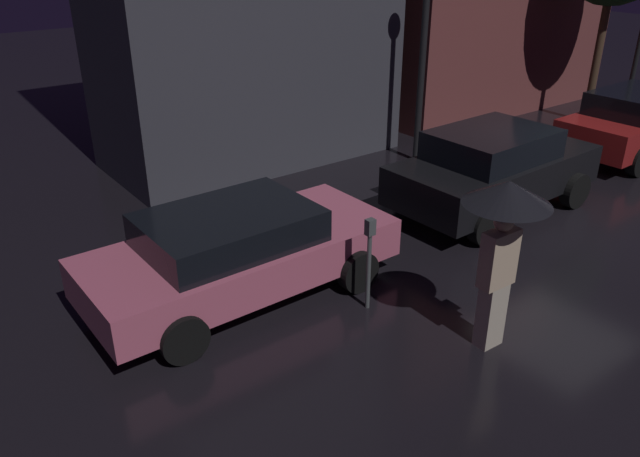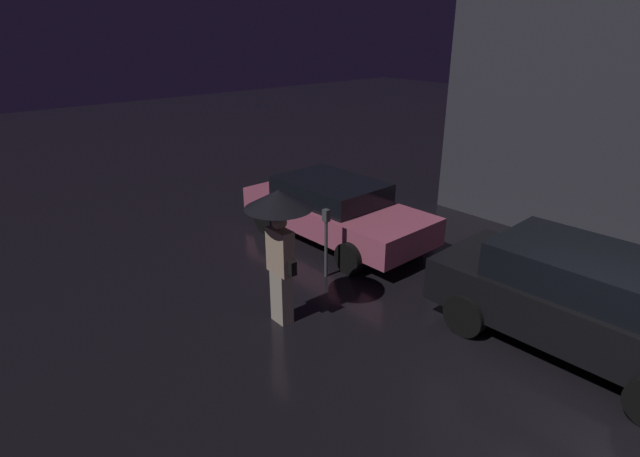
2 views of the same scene
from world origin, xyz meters
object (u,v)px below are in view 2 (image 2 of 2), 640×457
at_px(parked_car_black, 581,299).
at_px(pedestrian_with_umbrella, 279,223).
at_px(parked_car_pink, 334,209).
at_px(parking_meter, 326,236).

height_order(parked_car_black, pedestrian_with_umbrella, pedestrian_with_umbrella).
height_order(parked_car_pink, pedestrian_with_umbrella, pedestrian_with_umbrella).
relative_size(parked_car_black, pedestrian_with_umbrella, 1.90).
bearing_deg(parked_car_pink, parking_meter, -48.73).
distance_m(parked_car_black, parking_meter, 4.19).
relative_size(parked_car_pink, parked_car_black, 1.06).
bearing_deg(parked_car_black, parked_car_pink, 176.82).
height_order(parked_car_pink, parked_car_black, parked_car_black).
height_order(parked_car_black, parking_meter, parked_car_black).
height_order(parked_car_pink, parking_meter, parking_meter).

